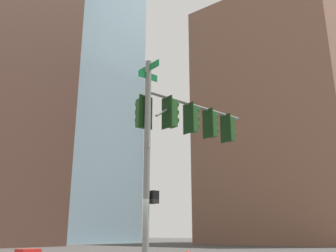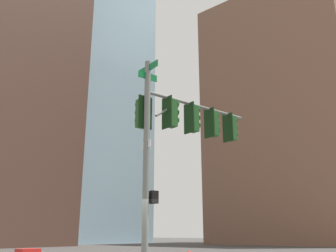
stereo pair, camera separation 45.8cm
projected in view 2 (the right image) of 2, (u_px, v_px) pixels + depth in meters
The scene contains 4 objects.
signal_pole_assembly at pixel (180, 130), 13.14m from camera, with size 1.73×5.07×7.28m.
building_brick_midblock at pixel (290, 119), 56.97m from camera, with size 21.26×18.75×37.29m, color #845B47.
building_glass_tower at pixel (67, 30), 72.47m from camera, with size 27.38×22.33×80.98m, color #8CB2C6.
building_brick_farside at pixel (12, 153), 68.00m from camera, with size 18.13×18.67×32.01m, color brown.
Camera 2 is at (-8.25, 8.75, 1.45)m, focal length 38.93 mm.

